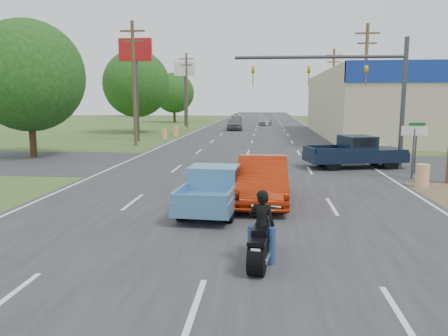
# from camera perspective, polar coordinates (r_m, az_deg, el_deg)

# --- Properties ---
(ground) EXTENTS (200.00, 200.00, 0.00)m
(ground) POSITION_cam_1_polar(r_m,az_deg,el_deg) (8.26, -3.90, -17.98)
(ground) COLOR #3A5220
(ground) RESTS_ON ground
(main_road) EXTENTS (15.00, 180.00, 0.02)m
(main_road) POSITION_cam_1_polar(r_m,az_deg,el_deg) (47.43, 3.96, 4.33)
(main_road) COLOR #2D2D30
(main_road) RESTS_ON ground
(cross_road) EXTENTS (120.00, 10.00, 0.02)m
(cross_road) POSITION_cam_1_polar(r_m,az_deg,el_deg) (25.57, 2.64, 0.48)
(cross_road) COLOR #2D2D30
(cross_road) RESTS_ON ground
(utility_pole_2) EXTENTS (2.00, 0.28, 10.00)m
(utility_pole_2) POSITION_cam_1_polar(r_m,az_deg,el_deg) (39.18, 17.96, 10.76)
(utility_pole_2) COLOR #4C3823
(utility_pole_2) RESTS_ON ground
(utility_pole_3) EXTENTS (2.00, 0.28, 10.00)m
(utility_pole_3) POSITION_cam_1_polar(r_m,az_deg,el_deg) (56.89, 14.03, 10.19)
(utility_pole_3) COLOR #4C3823
(utility_pole_3) RESTS_ON ground
(utility_pole_5) EXTENTS (2.00, 0.28, 10.00)m
(utility_pole_5) POSITION_cam_1_polar(r_m,az_deg,el_deg) (36.90, -11.68, 11.14)
(utility_pole_5) COLOR #4C3823
(utility_pole_5) RESTS_ON ground
(utility_pole_6) EXTENTS (2.00, 0.28, 10.00)m
(utility_pole_6) POSITION_cam_1_polar(r_m,az_deg,el_deg) (60.25, -4.89, 10.33)
(utility_pole_6) COLOR #4C3823
(utility_pole_6) RESTS_ON ground
(tree_0) EXTENTS (7.14, 7.14, 8.84)m
(tree_0) POSITION_cam_1_polar(r_m,az_deg,el_deg) (31.27, -24.17, 10.91)
(tree_0) COLOR #422D19
(tree_0) RESTS_ON ground
(tree_1) EXTENTS (7.56, 7.56, 9.36)m
(tree_1) POSITION_cam_1_polar(r_m,az_deg,el_deg) (51.45, -11.39, 10.74)
(tree_1) COLOR #422D19
(tree_1) RESTS_ON ground
(tree_2) EXTENTS (6.72, 6.72, 8.32)m
(tree_2) POSITION_cam_1_polar(r_m,az_deg,el_deg) (74.88, -6.53, 9.73)
(tree_2) COLOR #422D19
(tree_2) RESTS_ON ground
(tree_5) EXTENTS (7.98, 7.98, 9.88)m
(tree_5) POSITION_cam_1_polar(r_m,az_deg,el_deg) (106.26, 21.46, 9.41)
(tree_5) COLOR #422D19
(tree_5) RESTS_ON ground
(tree_6) EXTENTS (8.82, 8.82, 10.92)m
(tree_6) POSITION_cam_1_polar(r_m,az_deg,el_deg) (106.96, -11.71, 10.16)
(tree_6) COLOR #422D19
(tree_6) RESTS_ON ground
(barrel_0) EXTENTS (0.56, 0.56, 1.00)m
(barrel_0) POSITION_cam_1_polar(r_m,az_deg,el_deg) (20.67, 24.50, -0.93)
(barrel_0) COLOR orange
(barrel_0) RESTS_ON ground
(barrel_1) EXTENTS (0.56, 0.56, 1.00)m
(barrel_1) POSITION_cam_1_polar(r_m,az_deg,el_deg) (28.86, 19.81, 1.91)
(barrel_1) COLOR orange
(barrel_1) RESTS_ON ground
(barrel_2) EXTENTS (0.56, 0.56, 1.00)m
(barrel_2) POSITION_cam_1_polar(r_m,az_deg,el_deg) (42.52, -7.82, 4.42)
(barrel_2) COLOR orange
(barrel_2) RESTS_ON ground
(barrel_3) EXTENTS (0.56, 0.56, 1.00)m
(barrel_3) POSITION_cam_1_polar(r_m,az_deg,el_deg) (46.35, -6.32, 4.80)
(barrel_3) COLOR orange
(barrel_3) RESTS_ON ground
(pole_sign_left_near) EXTENTS (3.00, 0.35, 9.20)m
(pole_sign_left_near) POSITION_cam_1_polar(r_m,az_deg,el_deg) (41.12, -11.46, 13.48)
(pole_sign_left_near) COLOR #3F3F44
(pole_sign_left_near) RESTS_ON ground
(pole_sign_left_far) EXTENTS (3.00, 0.35, 9.20)m
(pole_sign_left_far) POSITION_cam_1_polar(r_m,az_deg,el_deg) (64.44, -5.15, 11.88)
(pole_sign_left_far) COLOR #3F3F44
(pole_sign_left_far) RESTS_ON ground
(lane_sign) EXTENTS (1.20, 0.08, 2.52)m
(lane_sign) POSITION_cam_1_polar(r_m,az_deg,el_deg) (22.45, 23.56, 3.45)
(lane_sign) COLOR #3F3F44
(lane_sign) RESTS_ON ground
(street_name_sign) EXTENTS (0.80, 0.08, 2.61)m
(street_name_sign) POSITION_cam_1_polar(r_m,az_deg,el_deg) (24.08, 23.78, 3.06)
(street_name_sign) COLOR #3F3F44
(street_name_sign) RESTS_ON ground
(signal_mast) EXTENTS (9.12, 0.40, 7.00)m
(signal_mast) POSITION_cam_1_polar(r_m,az_deg,el_deg) (24.72, 16.47, 10.99)
(signal_mast) COLOR #3F3F44
(signal_mast) RESTS_ON ground
(red_convertible) EXTENTS (1.77, 5.07, 1.67)m
(red_convertible) POSITION_cam_1_polar(r_m,az_deg,el_deg) (16.03, 5.04, -1.57)
(red_convertible) COLOR #9A2007
(red_convertible) RESTS_ON ground
(motorcycle) EXTENTS (0.77, 2.36, 1.19)m
(motorcycle) POSITION_cam_1_polar(r_m,az_deg,el_deg) (10.06, 4.87, -9.69)
(motorcycle) COLOR black
(motorcycle) RESTS_ON ground
(rider) EXTENTS (0.64, 0.47, 1.64)m
(rider) POSITION_cam_1_polar(r_m,az_deg,el_deg) (10.04, 4.95, -7.99)
(rider) COLOR black
(rider) RESTS_ON ground
(blue_pickup) EXTENTS (2.10, 4.72, 1.53)m
(blue_pickup) POSITION_cam_1_polar(r_m,az_deg,el_deg) (14.88, -1.30, -2.60)
(blue_pickup) COLOR black
(blue_pickup) RESTS_ON ground
(navy_pickup) EXTENTS (5.72, 3.27, 1.78)m
(navy_pickup) POSITION_cam_1_polar(r_m,az_deg,el_deg) (25.28, 16.99, 2.05)
(navy_pickup) COLOR black
(navy_pickup) RESTS_ON ground
(distant_car_grey) EXTENTS (2.22, 4.89, 1.63)m
(distant_car_grey) POSITION_cam_1_polar(r_m,az_deg,el_deg) (55.17, 1.39, 5.82)
(distant_car_grey) COLOR slate
(distant_car_grey) RESTS_ON ground
(distant_car_silver) EXTENTS (2.14, 4.43, 1.24)m
(distant_car_silver) POSITION_cam_1_polar(r_m,az_deg,el_deg) (66.33, 5.39, 6.13)
(distant_car_silver) COLOR #9D9EA1
(distant_car_silver) RESTS_ON ground
(distant_car_white) EXTENTS (2.35, 4.64, 1.26)m
(distant_car_white) POSITION_cam_1_polar(r_m,az_deg,el_deg) (83.80, 1.61, 6.73)
(distant_car_white) COLOR #BEBEBE
(distant_car_white) RESTS_ON ground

